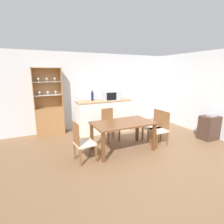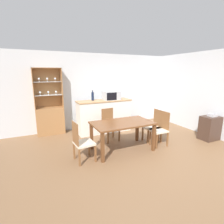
{
  "view_description": "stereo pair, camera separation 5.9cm",
  "coord_description": "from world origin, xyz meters",
  "px_view_note": "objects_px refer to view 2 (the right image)",
  "views": [
    {
      "loc": [
        -2.37,
        -3.15,
        1.92
      ],
      "look_at": [
        -0.28,
        1.19,
        0.82
      ],
      "focal_mm": 28.0,
      "sensor_mm": 36.0,
      "label": 1
    },
    {
      "loc": [
        -2.31,
        -3.17,
        1.92
      ],
      "look_at": [
        -0.28,
        1.19,
        0.82
      ],
      "focal_mm": 28.0,
      "sensor_mm": 36.0,
      "label": 2
    }
  ],
  "objects_px": {
    "dining_chair_side_right_far": "(153,126)",
    "dining_table": "(122,126)",
    "dining_chair_side_left_near": "(82,142)",
    "side_cabinet": "(210,128)",
    "microwave": "(111,96)",
    "wine_bottle": "(93,96)",
    "display_cabinet": "(50,116)",
    "dining_chair_side_right_near": "(160,129)",
    "dining_chair_head_far": "(110,125)",
    "telephone": "(212,115)"
  },
  "relations": [
    {
      "from": "dining_table",
      "to": "dining_chair_head_far",
      "type": "height_order",
      "value": "dining_chair_head_far"
    },
    {
      "from": "dining_table",
      "to": "dining_chair_side_right_far",
      "type": "bearing_deg",
      "value": 6.93
    },
    {
      "from": "microwave",
      "to": "dining_chair_side_right_near",
      "type": "bearing_deg",
      "value": -66.9
    },
    {
      "from": "dining_chair_head_far",
      "to": "dining_chair_side_left_near",
      "type": "bearing_deg",
      "value": 35.65
    },
    {
      "from": "display_cabinet",
      "to": "dining_chair_side_left_near",
      "type": "distance_m",
      "value": 2.18
    },
    {
      "from": "telephone",
      "to": "microwave",
      "type": "bearing_deg",
      "value": 140.0
    },
    {
      "from": "dining_chair_head_far",
      "to": "dining_chair_side_right_near",
      "type": "relative_size",
      "value": 1.0
    },
    {
      "from": "microwave",
      "to": "wine_bottle",
      "type": "relative_size",
      "value": 1.64
    },
    {
      "from": "microwave",
      "to": "side_cabinet",
      "type": "bearing_deg",
      "value": -40.34
    },
    {
      "from": "display_cabinet",
      "to": "wine_bottle",
      "type": "xyz_separation_m",
      "value": [
        1.28,
        -0.39,
        0.59
      ]
    },
    {
      "from": "dining_chair_side_right_near",
      "to": "microwave",
      "type": "height_order",
      "value": "microwave"
    },
    {
      "from": "display_cabinet",
      "to": "dining_chair_side_right_near",
      "type": "distance_m",
      "value": 3.33
    },
    {
      "from": "dining_chair_side_left_near",
      "to": "microwave",
      "type": "relative_size",
      "value": 1.74
    },
    {
      "from": "display_cabinet",
      "to": "dining_chair_head_far",
      "type": "xyz_separation_m",
      "value": [
        1.49,
        -1.25,
        -0.16
      ]
    },
    {
      "from": "dining_chair_side_left_near",
      "to": "side_cabinet",
      "type": "distance_m",
      "value": 3.71
    },
    {
      "from": "display_cabinet",
      "to": "dining_chair_side_right_near",
      "type": "height_order",
      "value": "display_cabinet"
    },
    {
      "from": "dining_chair_side_right_far",
      "to": "side_cabinet",
      "type": "xyz_separation_m",
      "value": [
        1.57,
        -0.58,
        -0.09
      ]
    },
    {
      "from": "dining_chair_head_far",
      "to": "wine_bottle",
      "type": "bearing_deg",
      "value": -80.91
    },
    {
      "from": "dining_chair_side_left_near",
      "to": "wine_bottle",
      "type": "relative_size",
      "value": 2.84
    },
    {
      "from": "dining_table",
      "to": "wine_bottle",
      "type": "distance_m",
      "value": 1.72
    },
    {
      "from": "dining_chair_side_left_near",
      "to": "wine_bottle",
      "type": "height_order",
      "value": "wine_bottle"
    },
    {
      "from": "dining_chair_head_far",
      "to": "dining_chair_side_right_far",
      "type": "relative_size",
      "value": 1.0
    },
    {
      "from": "display_cabinet",
      "to": "wine_bottle",
      "type": "relative_size",
      "value": 6.44
    },
    {
      "from": "wine_bottle",
      "to": "telephone",
      "type": "bearing_deg",
      "value": -35.64
    },
    {
      "from": "telephone",
      "to": "wine_bottle",
      "type": "bearing_deg",
      "value": 144.36
    },
    {
      "from": "dining_table",
      "to": "dining_chair_side_right_near",
      "type": "distance_m",
      "value": 1.09
    },
    {
      "from": "side_cabinet",
      "to": "telephone",
      "type": "height_order",
      "value": "telephone"
    },
    {
      "from": "microwave",
      "to": "side_cabinet",
      "type": "distance_m",
      "value": 3.07
    },
    {
      "from": "dining_chair_side_left_near",
      "to": "microwave",
      "type": "distance_m",
      "value": 2.28
    },
    {
      "from": "dining_chair_side_right_far",
      "to": "telephone",
      "type": "relative_size",
      "value": 4.3
    },
    {
      "from": "side_cabinet",
      "to": "telephone",
      "type": "relative_size",
      "value": 3.28
    },
    {
      "from": "dining_chair_head_far",
      "to": "dining_chair_side_right_far",
      "type": "xyz_separation_m",
      "value": [
        1.07,
        -0.62,
        0.0
      ]
    },
    {
      "from": "microwave",
      "to": "wine_bottle",
      "type": "height_order",
      "value": "wine_bottle"
    },
    {
      "from": "telephone",
      "to": "side_cabinet",
      "type": "bearing_deg",
      "value": 167.99
    },
    {
      "from": "dining_chair_head_far",
      "to": "telephone",
      "type": "xyz_separation_m",
      "value": [
        2.68,
        -1.21,
        0.29
      ]
    },
    {
      "from": "dining_chair_side_right_near",
      "to": "side_cabinet",
      "type": "height_order",
      "value": "dining_chair_side_right_near"
    },
    {
      "from": "dining_chair_side_left_near",
      "to": "wine_bottle",
      "type": "xyz_separation_m",
      "value": [
        0.85,
        1.74,
        0.75
      ]
    },
    {
      "from": "dining_chair_side_right_far",
      "to": "dining_table",
      "type": "bearing_deg",
      "value": 97.64
    },
    {
      "from": "wine_bottle",
      "to": "dining_table",
      "type": "bearing_deg",
      "value": -82.65
    },
    {
      "from": "dining_chair_side_left_near",
      "to": "dining_chair_head_far",
      "type": "height_order",
      "value": "same"
    },
    {
      "from": "display_cabinet",
      "to": "dining_chair_side_right_near",
      "type": "bearing_deg",
      "value": -39.84
    },
    {
      "from": "dining_table",
      "to": "dining_chair_side_right_near",
      "type": "relative_size",
      "value": 1.64
    },
    {
      "from": "side_cabinet",
      "to": "telephone",
      "type": "xyz_separation_m",
      "value": [
        0.04,
        -0.01,
        0.39
      ]
    },
    {
      "from": "dining_chair_head_far",
      "to": "microwave",
      "type": "xyz_separation_m",
      "value": [
        0.38,
        0.72,
        0.75
      ]
    },
    {
      "from": "dining_chair_side_right_far",
      "to": "side_cabinet",
      "type": "relative_size",
      "value": 1.31
    },
    {
      "from": "dining_chair_side_right_far",
      "to": "dining_chair_side_right_near",
      "type": "distance_m",
      "value": 0.26
    },
    {
      "from": "dining_chair_head_far",
      "to": "side_cabinet",
      "type": "relative_size",
      "value": 1.31
    },
    {
      "from": "wine_bottle",
      "to": "telephone",
      "type": "relative_size",
      "value": 1.51
    },
    {
      "from": "display_cabinet",
      "to": "dining_chair_side_left_near",
      "type": "xyz_separation_m",
      "value": [
        0.43,
        -2.13,
        -0.16
      ]
    },
    {
      "from": "dining_chair_side_left_near",
      "to": "side_cabinet",
      "type": "xyz_separation_m",
      "value": [
        3.7,
        -0.31,
        -0.09
      ]
    }
  ]
}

